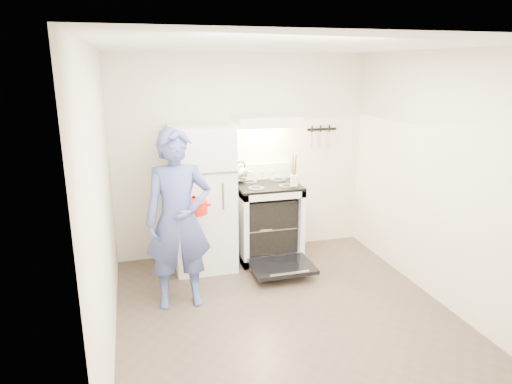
# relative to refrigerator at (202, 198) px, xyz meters

# --- Properties ---
(floor) EXTENTS (3.60, 3.60, 0.00)m
(floor) POSITION_rel_refrigerator_xyz_m (0.58, -1.45, -0.85)
(floor) COLOR #4B3E34
(floor) RESTS_ON ground
(back_wall) EXTENTS (3.20, 0.02, 2.50)m
(back_wall) POSITION_rel_refrigerator_xyz_m (0.58, 0.35, 0.40)
(back_wall) COLOR beige
(back_wall) RESTS_ON ground
(refrigerator) EXTENTS (0.70, 0.70, 1.70)m
(refrigerator) POSITION_rel_refrigerator_xyz_m (0.00, 0.00, 0.00)
(refrigerator) COLOR silver
(refrigerator) RESTS_ON floor
(stove_body) EXTENTS (0.76, 0.65, 0.92)m
(stove_body) POSITION_rel_refrigerator_xyz_m (0.81, 0.02, -0.39)
(stove_body) COLOR silver
(stove_body) RESTS_ON floor
(cooktop) EXTENTS (0.76, 0.65, 0.03)m
(cooktop) POSITION_rel_refrigerator_xyz_m (0.81, 0.02, 0.09)
(cooktop) COLOR black
(cooktop) RESTS_ON stove_body
(backsplash) EXTENTS (0.76, 0.07, 0.20)m
(backsplash) POSITION_rel_refrigerator_xyz_m (0.81, 0.31, 0.20)
(backsplash) COLOR silver
(backsplash) RESTS_ON cooktop
(oven_door) EXTENTS (0.70, 0.54, 0.04)m
(oven_door) POSITION_rel_refrigerator_xyz_m (0.81, -0.57, -0.72)
(oven_door) COLOR black
(oven_door) RESTS_ON floor
(oven_rack) EXTENTS (0.60, 0.52, 0.01)m
(oven_rack) POSITION_rel_refrigerator_xyz_m (0.81, 0.02, -0.41)
(oven_rack) COLOR slate
(oven_rack) RESTS_ON stove_body
(range_hood) EXTENTS (0.76, 0.50, 0.12)m
(range_hood) POSITION_rel_refrigerator_xyz_m (0.81, 0.10, 0.86)
(range_hood) COLOR silver
(range_hood) RESTS_ON back_wall
(knife_strip) EXTENTS (0.40, 0.02, 0.03)m
(knife_strip) POSITION_rel_refrigerator_xyz_m (1.63, 0.33, 0.70)
(knife_strip) COLOR black
(knife_strip) RESTS_ON back_wall
(pizza_stone) EXTENTS (0.34, 0.34, 0.02)m
(pizza_stone) POSITION_rel_refrigerator_xyz_m (0.72, -0.07, -0.40)
(pizza_stone) COLOR #986D4E
(pizza_stone) RESTS_ON oven_rack
(tea_kettle) EXTENTS (0.22, 0.18, 0.26)m
(tea_kettle) POSITION_rel_refrigerator_xyz_m (0.52, 0.20, 0.23)
(tea_kettle) COLOR silver
(tea_kettle) RESTS_ON cooktop
(utensil_jar) EXTENTS (0.10, 0.10, 0.13)m
(utensil_jar) POSITION_rel_refrigerator_xyz_m (1.06, -0.24, 0.20)
(utensil_jar) COLOR silver
(utensil_jar) RESTS_ON cooktop
(person) EXTENTS (0.66, 0.44, 1.79)m
(person) POSITION_rel_refrigerator_xyz_m (-0.37, -0.87, 0.05)
(person) COLOR #38527D
(person) RESTS_ON floor
(dutch_oven) EXTENTS (0.35, 0.28, 0.23)m
(dutch_oven) POSITION_rel_refrigerator_xyz_m (-0.17, -0.56, 0.06)
(dutch_oven) COLOR red
(dutch_oven) RESTS_ON person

